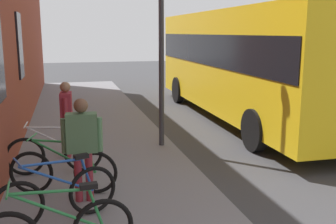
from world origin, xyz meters
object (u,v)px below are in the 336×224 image
object	(u,v)px
pedestrian_near_bus	(82,139)
street_lamp	(161,4)
pedestrian_by_facade	(66,112)
city_bus	(244,59)
bicycle_far_end	(55,153)
bicycle_under_window	(57,196)
bicycle_beside_lamp	(64,171)

from	to	relation	value
pedestrian_near_bus	street_lamp	size ratio (longest dim) A/B	0.30
pedestrian_by_facade	pedestrian_near_bus	distance (m)	2.40
city_bus	street_lamp	bearing A→B (deg)	129.35
pedestrian_by_facade	bicycle_far_end	bearing A→B (deg)	166.35
bicycle_under_window	pedestrian_by_facade	xyz separation A→B (m)	(3.05, -0.17, 0.59)
bicycle_far_end	bicycle_under_window	bearing A→B (deg)	-178.04
pedestrian_near_bus	bicycle_beside_lamp	bearing A→B (deg)	39.08
bicycle_under_window	pedestrian_by_facade	world-z (taller)	pedestrian_by_facade
bicycle_under_window	bicycle_beside_lamp	bearing A→B (deg)	-4.75
bicycle_beside_lamp	street_lamp	bearing A→B (deg)	-42.89
city_bus	street_lamp	size ratio (longest dim) A/B	1.93
pedestrian_by_facade	street_lamp	distance (m)	3.12
bicycle_far_end	street_lamp	bearing A→B (deg)	-60.19
pedestrian_by_facade	street_lamp	size ratio (longest dim) A/B	0.29
bicycle_beside_lamp	bicycle_far_end	bearing A→B (deg)	8.64
pedestrian_near_bus	street_lamp	bearing A→B (deg)	-34.77
bicycle_beside_lamp	pedestrian_near_bus	bearing A→B (deg)	-140.92
city_bus	pedestrian_by_facade	distance (m)	6.30
bicycle_under_window	pedestrian_by_facade	size ratio (longest dim) A/B	1.06
pedestrian_by_facade	pedestrian_near_bus	bearing A→B (deg)	-174.78
bicycle_under_window	bicycle_beside_lamp	world-z (taller)	same
bicycle_under_window	bicycle_far_end	distance (m)	2.06
city_bus	pedestrian_by_facade	world-z (taller)	city_bus
bicycle_far_end	city_bus	bearing A→B (deg)	-54.38
bicycle_under_window	pedestrian_near_bus	distance (m)	0.98
city_bus	pedestrian_by_facade	bearing A→B (deg)	119.52
bicycle_far_end	city_bus	xyz separation A→B (m)	(4.07, -5.68, 1.41)
bicycle_far_end	pedestrian_near_bus	size ratio (longest dim) A/B	1.08
bicycle_under_window	pedestrian_near_bus	xyz separation A→B (m)	(0.66, -0.39, 0.61)
bicycle_under_window	city_bus	world-z (taller)	city_bus
street_lamp	pedestrian_near_bus	bearing A→B (deg)	145.23
pedestrian_near_bus	bicycle_far_end	bearing A→B (deg)	18.13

